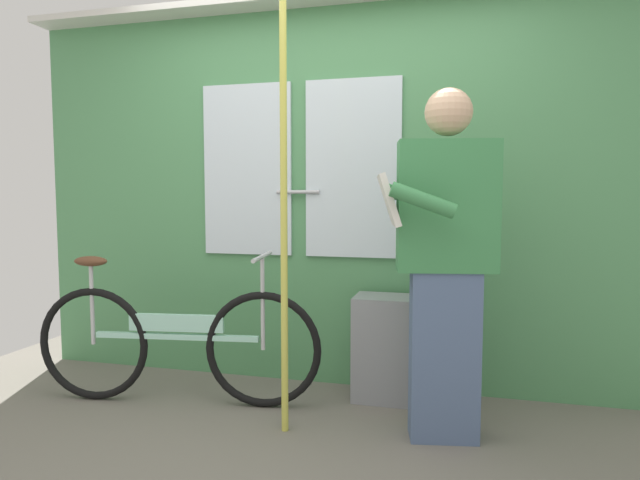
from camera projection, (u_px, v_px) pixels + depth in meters
train_door_wall at (330, 188)px, 3.48m from camera, size 4.09×0.28×2.41m
bicycle_near_door at (175, 342)px, 3.17m from camera, size 1.68×0.44×0.88m
passenger_reading_newspaper at (444, 257)px, 2.67m from camera, size 0.61×0.54×1.72m
trash_bin_by_wall at (384, 348)px, 3.25m from camera, size 0.35×0.28×0.62m
handrail_pole at (284, 200)px, 2.73m from camera, size 0.04×0.04×2.37m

